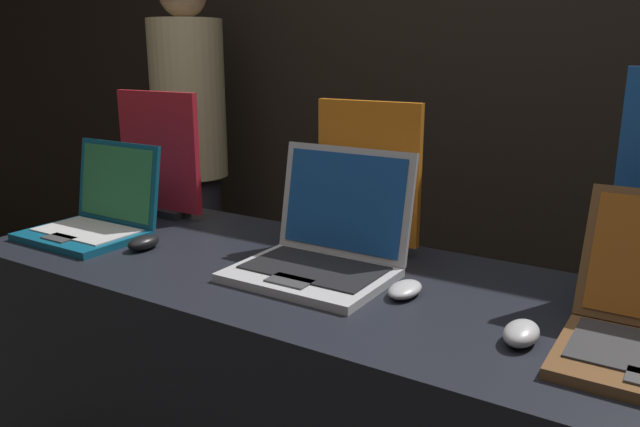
{
  "coord_description": "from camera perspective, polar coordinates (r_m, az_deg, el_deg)",
  "views": [
    {
      "loc": [
        0.74,
        -0.85,
        1.42
      ],
      "look_at": [
        -0.0,
        0.33,
        1.05
      ],
      "focal_mm": 35.0,
      "sensor_mm": 36.0,
      "label": 1
    }
  ],
  "objects": [
    {
      "name": "wall_back",
      "position": [
        2.62,
        16.31,
        13.85
      ],
      "size": [
        8.0,
        0.05,
        2.8
      ],
      "color": "black",
      "rests_on": "ground_plane"
    },
    {
      "name": "laptop_front",
      "position": [
        1.9,
        -19.78,
        -0.06
      ],
      "size": [
        0.32,
        0.29,
        0.26
      ],
      "color": "#0F5170",
      "rests_on": "display_counter"
    },
    {
      "name": "mouse_front",
      "position": [
        1.73,
        -15.82,
        -2.57
      ],
      "size": [
        0.06,
        0.1,
        0.04
      ],
      "color": "black",
      "rests_on": "display_counter"
    },
    {
      "name": "promo_stand_front",
      "position": [
        2.03,
        -14.47,
        4.95
      ],
      "size": [
        0.32,
        0.07,
        0.39
      ],
      "color": "black",
      "rests_on": "display_counter"
    },
    {
      "name": "laptop_middle",
      "position": [
        1.48,
        0.36,
        -2.9
      ],
      "size": [
        0.36,
        0.33,
        0.29
      ],
      "color": "#B7B7BC",
      "rests_on": "display_counter"
    },
    {
      "name": "mouse_middle",
      "position": [
        1.37,
        7.77,
        -6.89
      ],
      "size": [
        0.06,
        0.11,
        0.03
      ],
      "color": "#B2B2B7",
      "rests_on": "display_counter"
    },
    {
      "name": "promo_stand_middle",
      "position": [
        1.64,
        4.39,
        3.06
      ],
      "size": [
        0.29,
        0.07,
        0.39
      ],
      "color": "black",
      "rests_on": "display_counter"
    },
    {
      "name": "mouse_back",
      "position": [
        1.21,
        17.92,
        -10.36
      ],
      "size": [
        0.06,
        0.1,
        0.04
      ],
      "color": "#B2B2B7",
      "rests_on": "display_counter"
    },
    {
      "name": "person_bystander",
      "position": [
        2.97,
        -11.66,
        4.78
      ],
      "size": [
        0.33,
        0.33,
        1.76
      ],
      "color": "#282833",
      "rests_on": "ground_plane"
    }
  ]
}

